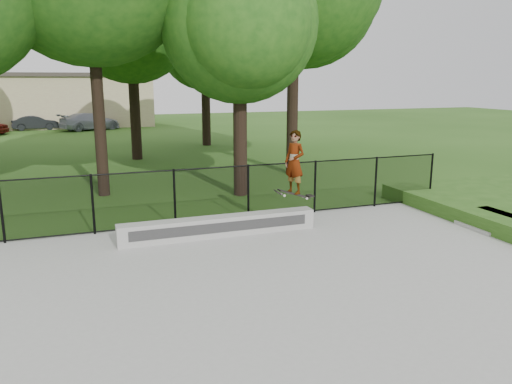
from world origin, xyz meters
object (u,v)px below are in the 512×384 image
car_b (35,123)px  skater_airborne (294,164)px  car_c (90,121)px  grind_ledge (220,226)px

car_b → skater_airborne: 31.88m
car_c → skater_airborne: size_ratio=2.37×
car_b → car_c: 4.21m
grind_ledge → car_c: 29.18m
car_b → skater_airborne: size_ratio=1.75×
car_b → skater_airborne: (7.69, -30.92, 1.23)m
car_c → skater_airborne: 29.67m
car_c → skater_airborne: bearing=164.7°
grind_ledge → skater_airborne: (1.82, -0.30, 1.48)m
grind_ledge → skater_airborne: 2.36m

